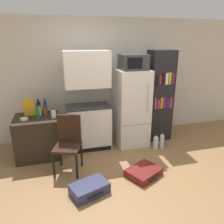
# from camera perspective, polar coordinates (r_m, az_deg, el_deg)

# --- Properties ---
(ground_plane) EXTENTS (24.00, 24.00, 0.00)m
(ground_plane) POSITION_cam_1_polar(r_m,az_deg,el_deg) (3.54, 7.23, -17.57)
(ground_plane) COLOR olive
(wall_back) EXTENTS (6.40, 0.10, 2.52)m
(wall_back) POSITION_cam_1_polar(r_m,az_deg,el_deg) (4.90, 1.13, 8.78)
(wall_back) COLOR beige
(wall_back) RESTS_ON ground_plane
(side_table) EXTENTS (0.77, 0.68, 0.76)m
(side_table) POSITION_cam_1_polar(r_m,az_deg,el_deg) (4.26, -18.74, -6.11)
(side_table) COLOR #2D2319
(side_table) RESTS_ON ground_plane
(kitchen_hutch) EXTENTS (0.85, 0.48, 1.89)m
(kitchen_hutch) POSITION_cam_1_polar(r_m,az_deg,el_deg) (4.22, -6.28, 1.75)
(kitchen_hutch) COLOR white
(kitchen_hutch) RESTS_ON ground_plane
(refrigerator) EXTENTS (0.62, 0.61, 1.53)m
(refrigerator) POSITION_cam_1_polar(r_m,az_deg,el_deg) (4.41, 5.19, 1.03)
(refrigerator) COLOR silver
(refrigerator) RESTS_ON ground_plane
(microwave) EXTENTS (0.49, 0.44, 0.29)m
(microwave) POSITION_cam_1_polar(r_m,az_deg,el_deg) (4.23, 5.55, 12.86)
(microwave) COLOR #333333
(microwave) RESTS_ON refrigerator
(bookshelf) EXTENTS (0.50, 0.39, 1.89)m
(bookshelf) POSITION_cam_1_polar(r_m,az_deg,el_deg) (4.71, 12.28, 4.06)
(bookshelf) COLOR black
(bookshelf) RESTS_ON ground_plane
(bottle_amber_beer) EXTENTS (0.08, 0.08, 0.19)m
(bottle_amber_beer) POSITION_cam_1_polar(r_m,az_deg,el_deg) (4.20, -17.18, 0.39)
(bottle_amber_beer) COLOR brown
(bottle_amber_beer) RESTS_ON side_table
(bottle_clear_short) EXTENTS (0.06, 0.06, 0.19)m
(bottle_clear_short) POSITION_cam_1_polar(r_m,az_deg,el_deg) (4.19, -18.43, 0.27)
(bottle_clear_short) COLOR silver
(bottle_clear_short) RESTS_ON side_table
(bottle_blue_soda) EXTENTS (0.07, 0.07, 0.26)m
(bottle_blue_soda) POSITION_cam_1_polar(r_m,az_deg,el_deg) (4.34, -17.01, 1.41)
(bottle_blue_soda) COLOR #1E47A3
(bottle_blue_soda) RESTS_ON side_table
(bottle_milk_white) EXTENTS (0.08, 0.08, 0.17)m
(bottle_milk_white) POSITION_cam_1_polar(r_m,az_deg,el_deg) (3.99, -15.06, -0.45)
(bottle_milk_white) COLOR white
(bottle_milk_white) RESTS_ON side_table
(bottle_wine_dark) EXTENTS (0.08, 0.08, 0.27)m
(bottle_wine_dark) POSITION_cam_1_polar(r_m,az_deg,el_deg) (4.30, -18.60, 1.17)
(bottle_wine_dark) COLOR black
(bottle_wine_dark) RESTS_ON side_table
(bottle_green_tall) EXTENTS (0.07, 0.07, 0.26)m
(bottle_green_tall) POSITION_cam_1_polar(r_m,az_deg,el_deg) (4.02, -18.93, -0.11)
(bottle_green_tall) COLOR #1E6028
(bottle_green_tall) RESTS_ON side_table
(bowl) EXTENTS (0.12, 0.12, 0.03)m
(bowl) POSITION_cam_1_polar(r_m,az_deg,el_deg) (4.05, -21.98, -1.73)
(bowl) COLOR silver
(bowl) RESTS_ON side_table
(cereal_box) EXTENTS (0.19, 0.07, 0.30)m
(cereal_box) POSITION_cam_1_polar(r_m,az_deg,el_deg) (4.24, -20.80, 1.17)
(cereal_box) COLOR gold
(cereal_box) RESTS_ON side_table
(chair) EXTENTS (0.51, 0.51, 0.93)m
(chair) POSITION_cam_1_polar(r_m,az_deg,el_deg) (3.62, -11.32, -7.00)
(chair) COLOR black
(chair) RESTS_ON ground_plane
(suitcase_large_flat) EXTENTS (0.64, 0.59, 0.12)m
(suitcase_large_flat) POSITION_cam_1_polar(r_m,az_deg,el_deg) (3.66, 8.28, -15.28)
(suitcase_large_flat) COLOR maroon
(suitcase_large_flat) RESTS_ON ground_plane
(suitcase_small_flat) EXTENTS (0.59, 0.48, 0.16)m
(suitcase_small_flat) POSITION_cam_1_polar(r_m,az_deg,el_deg) (3.27, -5.90, -19.27)
(suitcase_small_flat) COLOR navy
(suitcase_small_flat) RESTS_ON ground_plane
(water_bottle_front) EXTENTS (0.09, 0.09, 0.34)m
(water_bottle_front) POSITION_cam_1_polar(r_m,az_deg,el_deg) (4.52, 12.91, -7.41)
(water_bottle_front) COLOR silver
(water_bottle_front) RESTS_ON ground_plane
(water_bottle_middle) EXTENTS (0.10, 0.10, 0.31)m
(water_bottle_middle) POSITION_cam_1_polar(r_m,az_deg,el_deg) (4.46, 11.36, -7.83)
(water_bottle_middle) COLOR silver
(water_bottle_middle) RESTS_ON ground_plane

